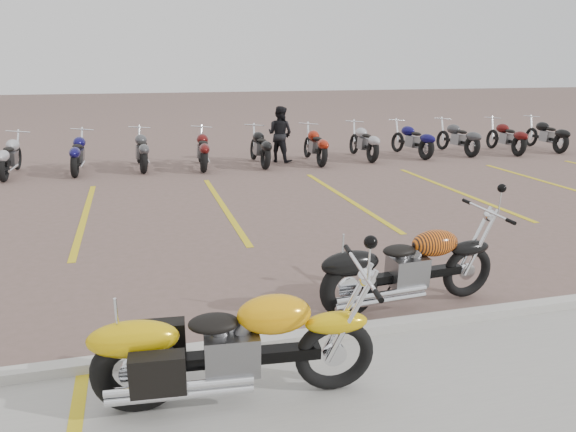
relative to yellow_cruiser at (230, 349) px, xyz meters
name	(u,v)px	position (x,y,z in m)	size (l,w,h in m)	color
ground	(268,275)	(1.01, 2.83, -0.50)	(100.00, 100.00, 0.00)	brown
curb	(312,337)	(1.01, 0.83, -0.44)	(60.00, 0.18, 0.12)	#ADAAA3
parking_stripes	(223,206)	(1.01, 6.83, -0.49)	(38.00, 5.50, 0.01)	gold
yellow_cruiser	(230,349)	(0.00, 0.00, 0.00)	(2.44, 0.44, 1.00)	black
flame_cruiser	(405,271)	(2.34, 1.36, -0.02)	(2.32, 0.39, 0.96)	black
person_b	(280,134)	(3.50, 11.75, 0.32)	(0.80, 0.62, 1.64)	black
bg_bike_row	(258,145)	(2.77, 11.49, 0.05)	(20.51, 2.02, 1.10)	black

